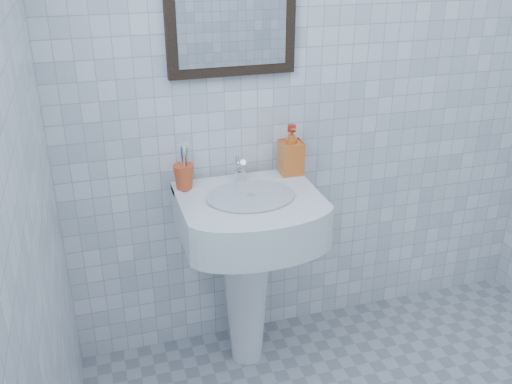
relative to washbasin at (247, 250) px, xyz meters
name	(u,v)px	position (x,y,z in m)	size (l,w,h in m)	color
wall_back	(322,66)	(0.38, 0.21, 0.69)	(2.20, 0.02, 2.50)	white
wall_left	(8,250)	(-0.72, -0.99, 0.69)	(0.02, 2.40, 2.50)	white
washbasin	(247,250)	(0.00, 0.00, 0.00)	(0.54, 0.40, 0.84)	white
faucet	(240,171)	(0.00, 0.10, 0.31)	(0.04, 0.10, 0.11)	silver
toothbrush_cup	(184,177)	(-0.23, 0.10, 0.32)	(0.08, 0.08, 0.10)	#E44F24
soap_dispenser	(291,150)	(0.22, 0.12, 0.37)	(0.09, 0.09, 0.21)	#E85B16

